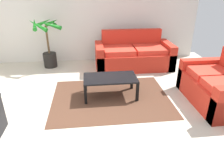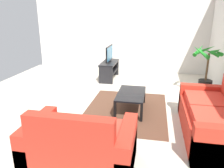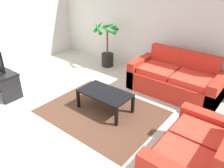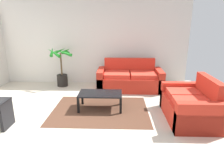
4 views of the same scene
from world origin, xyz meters
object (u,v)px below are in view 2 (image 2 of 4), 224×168
at_px(tv_stand, 109,68).
at_px(tv, 109,54).
at_px(coffee_table, 131,95).
at_px(potted_palm, 206,73).
at_px(couch_main, 214,120).
at_px(couch_loveseat, 80,146).

relative_size(tv_stand, tv, 1.35).
height_order(coffee_table, potted_palm, potted_palm).
relative_size(tv_stand, potted_palm, 0.88).
bearing_deg(couch_main, tv, -141.23).
height_order(couch_loveseat, coffee_table, couch_loveseat).
bearing_deg(tv, couch_loveseat, 6.50).
bearing_deg(coffee_table, couch_main, 62.84).
bearing_deg(couch_loveseat, potted_palm, 146.49).
xyz_separation_m(couch_main, potted_palm, (-2.13, 0.25, 0.26)).
distance_m(couch_main, tv, 3.87).
height_order(tv, coffee_table, tv).
xyz_separation_m(tv_stand, potted_palm, (0.86, 2.66, 0.21)).
height_order(couch_main, tv_stand, couch_main).
distance_m(tv, coffee_table, 2.47).
distance_m(tv, potted_palm, 2.80).
bearing_deg(coffee_table, couch_loveseat, -13.43).
distance_m(couch_main, couch_loveseat, 2.25).
bearing_deg(tv_stand, potted_palm, 72.05).
bearing_deg(couch_loveseat, tv, -173.50).
height_order(couch_main, tv, tv).
xyz_separation_m(couch_main, coffee_table, (-0.76, -1.47, 0.04)).
xyz_separation_m(couch_main, tv_stand, (-2.99, -2.41, 0.05)).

